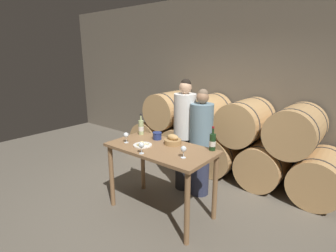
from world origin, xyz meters
The scene contains 14 objects.
ground_plane centered at (0.00, 0.00, 0.00)m, with size 10.00×10.00×0.00m, color #665E51.
stone_wall_back centered at (0.00, 2.32, 1.60)m, with size 10.00×0.12×3.20m.
barrel_stack centered at (0.00, 1.73, 0.65)m, with size 3.93×0.94×1.38m.
tasting_table centered at (0.00, 0.00, 0.80)m, with size 1.41×0.74×0.94m.
person_left centered at (-0.16, 0.75, 0.90)m, with size 0.34×0.34×1.76m.
person_right centered at (0.14, 0.75, 0.83)m, with size 0.34×0.34×1.63m.
wine_bottle_red centered at (0.57, 0.32, 1.05)m, with size 0.08×0.08×0.31m.
wine_bottle_white centered at (-0.59, 0.24, 1.05)m, with size 0.08×0.08×0.31m.
blue_crock centered at (-0.25, 0.21, 1.00)m, with size 0.13×0.13×0.10m.
bread_basket centered at (0.05, 0.19, 1.00)m, with size 0.23×0.23×0.14m.
cheese_plate centered at (-0.22, -0.11, 0.95)m, with size 0.24×0.24×0.04m.
wine_glass_far_left centered at (-0.48, -0.16, 1.05)m, with size 0.07×0.07×0.14m.
wine_glass_left centered at (-0.03, -0.32, 1.05)m, with size 0.07×0.07×0.14m.
wine_glass_center centered at (0.44, -0.11, 1.05)m, with size 0.07×0.07×0.14m.
Camera 1 is at (2.08, -2.42, 2.10)m, focal length 28.00 mm.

